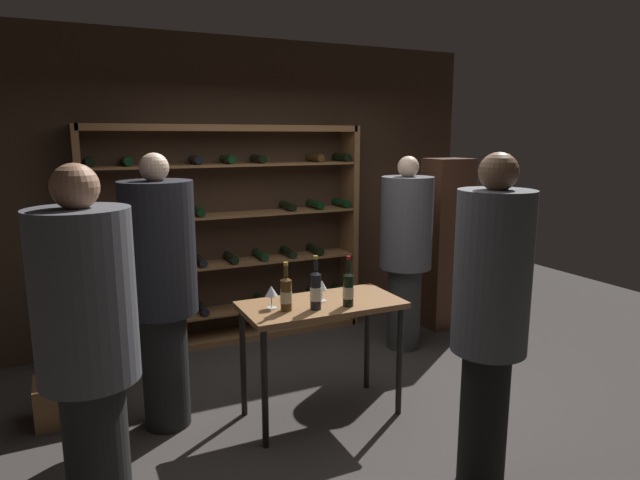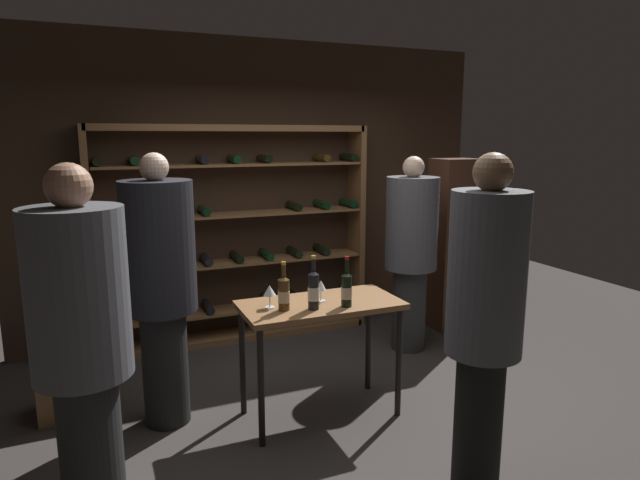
{
  "view_description": "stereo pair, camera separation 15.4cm",
  "coord_description": "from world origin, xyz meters",
  "px_view_note": "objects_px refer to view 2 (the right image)",
  "views": [
    {
      "loc": [
        -1.73,
        -3.31,
        2.01
      ],
      "look_at": [
        -0.08,
        0.2,
        1.26
      ],
      "focal_mm": 30.37,
      "sensor_mm": 36.0,
      "label": 1
    },
    {
      "loc": [
        -1.58,
        -3.37,
        2.01
      ],
      "look_at": [
        -0.08,
        0.2,
        1.26
      ],
      "focal_mm": 30.37,
      "sensor_mm": 36.0,
      "label": 2
    }
  ],
  "objects_px": {
    "tasting_table": "(320,316)",
    "person_bystander_dark_jacket": "(485,311)",
    "person_guest_blue_shirt": "(411,246)",
    "wine_crate": "(75,393)",
    "display_cabinet": "(453,245)",
    "person_bystander_red_print": "(81,332)",
    "wine_bottle_gold_foil": "(313,290)",
    "person_host_in_suit": "(160,279)",
    "wine_glass_stemmed_left": "(321,286)",
    "wine_bottle_green_slim": "(284,293)",
    "wine_glass_stemmed_center": "(270,291)",
    "wine_bottle_red_label": "(347,289)",
    "wine_rack": "(237,236)"
  },
  "relations": [
    {
      "from": "tasting_table",
      "to": "wine_crate",
      "type": "xyz_separation_m",
      "value": [
        -1.65,
        0.72,
        -0.6
      ]
    },
    {
      "from": "wine_crate",
      "to": "person_bystander_red_print",
      "type": "bearing_deg",
      "value": -84.23
    },
    {
      "from": "person_bystander_red_print",
      "to": "person_bystander_dark_jacket",
      "type": "height_order",
      "value": "person_bystander_dark_jacket"
    },
    {
      "from": "wine_glass_stemmed_center",
      "to": "wine_crate",
      "type": "bearing_deg",
      "value": 151.53
    },
    {
      "from": "person_bystander_red_print",
      "to": "wine_crate",
      "type": "relative_size",
      "value": 3.93
    },
    {
      "from": "wine_rack",
      "to": "person_bystander_dark_jacket",
      "type": "relative_size",
      "value": 1.39
    },
    {
      "from": "person_bystander_red_print",
      "to": "wine_bottle_red_label",
      "type": "xyz_separation_m",
      "value": [
        1.66,
        0.36,
        -0.05
      ]
    },
    {
      "from": "person_guest_blue_shirt",
      "to": "wine_bottle_gold_foil",
      "type": "height_order",
      "value": "person_guest_blue_shirt"
    },
    {
      "from": "wine_rack",
      "to": "person_bystander_dark_jacket",
      "type": "bearing_deg",
      "value": -77.25
    },
    {
      "from": "person_bystander_red_print",
      "to": "wine_bottle_gold_foil",
      "type": "distance_m",
      "value": 1.48
    },
    {
      "from": "wine_rack",
      "to": "wine_bottle_gold_foil",
      "type": "relative_size",
      "value": 7.22
    },
    {
      "from": "person_guest_blue_shirt",
      "to": "wine_glass_stemmed_center",
      "type": "relative_size",
      "value": 11.63
    },
    {
      "from": "tasting_table",
      "to": "person_bystander_dark_jacket",
      "type": "xyz_separation_m",
      "value": [
        0.5,
        -1.13,
        0.32
      ]
    },
    {
      "from": "wine_bottle_green_slim",
      "to": "wine_bottle_red_label",
      "type": "bearing_deg",
      "value": -12.19
    },
    {
      "from": "display_cabinet",
      "to": "person_bystander_red_print",
      "type": "bearing_deg",
      "value": -154.34
    },
    {
      "from": "person_host_in_suit",
      "to": "person_bystander_dark_jacket",
      "type": "xyz_separation_m",
      "value": [
        1.54,
        -1.47,
        0.02
      ]
    },
    {
      "from": "person_bystander_red_print",
      "to": "person_bystander_dark_jacket",
      "type": "xyz_separation_m",
      "value": [
        2.03,
        -0.61,
        0.04
      ]
    },
    {
      "from": "person_bystander_dark_jacket",
      "to": "wine_bottle_green_slim",
      "type": "relative_size",
      "value": 5.77
    },
    {
      "from": "person_host_in_suit",
      "to": "wine_glass_stemmed_left",
      "type": "relative_size",
      "value": 12.45
    },
    {
      "from": "wine_bottle_green_slim",
      "to": "wine_glass_stemmed_left",
      "type": "xyz_separation_m",
      "value": [
        0.31,
        0.09,
        -0.01
      ]
    },
    {
      "from": "wine_bottle_green_slim",
      "to": "wine_bottle_red_label",
      "type": "distance_m",
      "value": 0.43
    },
    {
      "from": "person_bystander_dark_jacket",
      "to": "wine_bottle_red_label",
      "type": "bearing_deg",
      "value": 138.9
    },
    {
      "from": "wine_bottle_red_label",
      "to": "wine_glass_stemmed_left",
      "type": "height_order",
      "value": "wine_bottle_red_label"
    },
    {
      "from": "wine_rack",
      "to": "wine_glass_stemmed_center",
      "type": "height_order",
      "value": "wine_rack"
    },
    {
      "from": "wine_glass_stemmed_left",
      "to": "wine_bottle_green_slim",
      "type": "bearing_deg",
      "value": -163.96
    },
    {
      "from": "wine_glass_stemmed_center",
      "to": "wine_rack",
      "type": "bearing_deg",
      "value": 82.97
    },
    {
      "from": "person_bystander_dark_jacket",
      "to": "wine_bottle_red_label",
      "type": "relative_size",
      "value": 5.46
    },
    {
      "from": "person_bystander_dark_jacket",
      "to": "wine_bottle_green_slim",
      "type": "height_order",
      "value": "person_bystander_dark_jacket"
    },
    {
      "from": "tasting_table",
      "to": "wine_glass_stemmed_left",
      "type": "relative_size",
      "value": 7.38
    },
    {
      "from": "person_guest_blue_shirt",
      "to": "wine_bottle_gold_foil",
      "type": "distance_m",
      "value": 1.68
    },
    {
      "from": "person_bystander_red_print",
      "to": "person_bystander_dark_jacket",
      "type": "distance_m",
      "value": 2.12
    },
    {
      "from": "wine_bottle_green_slim",
      "to": "wine_glass_stemmed_center",
      "type": "relative_size",
      "value": 2.12
    },
    {
      "from": "person_host_in_suit",
      "to": "tasting_table",
      "type": "bearing_deg",
      "value": -35.09
    },
    {
      "from": "person_host_in_suit",
      "to": "person_bystander_red_print",
      "type": "height_order",
      "value": "person_host_in_suit"
    },
    {
      "from": "wine_glass_stemmed_center",
      "to": "person_bystander_dark_jacket",
      "type": "bearing_deg",
      "value": -53.17
    },
    {
      "from": "person_guest_blue_shirt",
      "to": "wine_crate",
      "type": "relative_size",
      "value": 3.81
    },
    {
      "from": "person_guest_blue_shirt",
      "to": "wine_glass_stemmed_left",
      "type": "xyz_separation_m",
      "value": [
        -1.26,
        -0.81,
        -0.04
      ]
    },
    {
      "from": "tasting_table",
      "to": "person_bystander_red_print",
      "type": "bearing_deg",
      "value": -161.45
    },
    {
      "from": "wine_bottle_red_label",
      "to": "wine_rack",
      "type": "bearing_deg",
      "value": 98.46
    },
    {
      "from": "tasting_table",
      "to": "person_host_in_suit",
      "type": "height_order",
      "value": "person_host_in_suit"
    },
    {
      "from": "person_bystander_dark_jacket",
      "to": "wine_glass_stemmed_center",
      "type": "distance_m",
      "value": 1.44
    },
    {
      "from": "wine_rack",
      "to": "wine_glass_stemmed_left",
      "type": "xyz_separation_m",
      "value": [
        0.17,
        -1.72,
        -0.08
      ]
    },
    {
      "from": "person_bystander_dark_jacket",
      "to": "wine_glass_stemmed_left",
      "type": "height_order",
      "value": "person_bystander_dark_jacket"
    },
    {
      "from": "wine_bottle_gold_foil",
      "to": "wine_glass_stemmed_left",
      "type": "height_order",
      "value": "wine_bottle_gold_foil"
    },
    {
      "from": "tasting_table",
      "to": "person_guest_blue_shirt",
      "type": "distance_m",
      "value": 1.54
    },
    {
      "from": "person_bystander_red_print",
      "to": "wine_bottle_green_slim",
      "type": "xyz_separation_m",
      "value": [
        1.24,
        0.45,
        -0.06
      ]
    },
    {
      "from": "wine_bottle_gold_foil",
      "to": "wine_bottle_green_slim",
      "type": "relative_size",
      "value": 1.11
    },
    {
      "from": "person_bystander_dark_jacket",
      "to": "wine_crate",
      "type": "height_order",
      "value": "person_bystander_dark_jacket"
    },
    {
      "from": "person_bystander_red_print",
      "to": "wine_bottle_red_label",
      "type": "relative_size",
      "value": 5.34
    },
    {
      "from": "tasting_table",
      "to": "person_bystander_red_print",
      "type": "relative_size",
      "value": 0.6
    }
  ]
}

